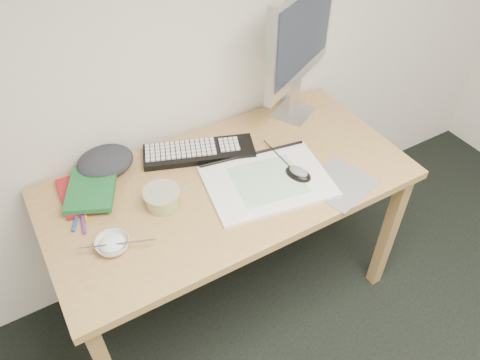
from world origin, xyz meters
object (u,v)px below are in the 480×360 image
object	(u,v)px
desk	(229,196)
keyboard	(199,152)
sketchpad	(267,181)
monitor	(300,38)
rice_bowl	(113,245)

from	to	relation	value
desk	keyboard	size ratio (longest dim) A/B	3.14
sketchpad	keyboard	distance (m)	0.32
keyboard	monitor	bearing A→B (deg)	25.40
keyboard	monitor	size ratio (longest dim) A/B	0.76
monitor	desk	bearing A→B (deg)	179.65
desk	rice_bowl	world-z (taller)	rice_bowl
desk	sketchpad	distance (m)	0.17
rice_bowl	monitor	bearing A→B (deg)	19.07
rice_bowl	sketchpad	bearing A→B (deg)	0.70
monitor	sketchpad	bearing A→B (deg)	-164.35
keyboard	desk	bearing A→B (deg)	-61.35
monitor	rice_bowl	size ratio (longest dim) A/B	5.14
desk	monitor	distance (m)	0.69
sketchpad	monitor	size ratio (longest dim) A/B	0.79
desk	rice_bowl	size ratio (longest dim) A/B	12.34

